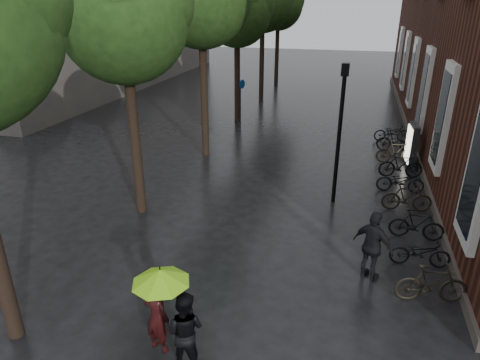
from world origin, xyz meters
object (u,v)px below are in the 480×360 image
(pedestrian_walking, at_px, (373,246))
(person_black, at_px, (185,330))
(lamp_post, at_px, (340,122))
(ad_lightbox, at_px, (411,145))
(parked_bicycles, at_px, (403,177))
(person_burgundy, at_px, (157,317))

(pedestrian_walking, bearing_deg, person_black, 80.37)
(person_black, bearing_deg, lamp_post, -106.81)
(ad_lightbox, bearing_deg, parked_bicycles, -103.95)
(person_burgundy, distance_m, lamp_post, 8.79)
(person_burgundy, relative_size, lamp_post, 0.33)
(person_black, xyz_separation_m, parked_bicycles, (4.73, 10.07, -0.36))
(person_burgundy, height_order, parked_bicycles, person_burgundy)
(parked_bicycles, xyz_separation_m, ad_lightbox, (0.48, 2.63, 0.44))
(person_black, xyz_separation_m, ad_lightbox, (5.20, 12.70, 0.09))
(pedestrian_walking, distance_m, parked_bicycles, 6.34)
(lamp_post, bearing_deg, person_black, -105.59)
(person_burgundy, xyz_separation_m, ad_lightbox, (5.89, 12.46, 0.12))
(person_burgundy, xyz_separation_m, lamp_post, (2.99, 8.00, 2.11))
(lamp_post, bearing_deg, parked_bicycles, 37.00)
(person_burgundy, bearing_deg, ad_lightbox, -100.00)
(person_black, relative_size, ad_lightbox, 0.91)
(person_burgundy, height_order, lamp_post, lamp_post)
(person_burgundy, xyz_separation_m, person_black, (0.69, -0.24, 0.04))
(person_burgundy, bearing_deg, lamp_post, -95.18)
(person_burgundy, relative_size, ad_lightbox, 0.87)
(person_black, xyz_separation_m, lamp_post, (2.30, 8.24, 2.08))
(person_burgundy, distance_m, pedestrian_walking, 5.54)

